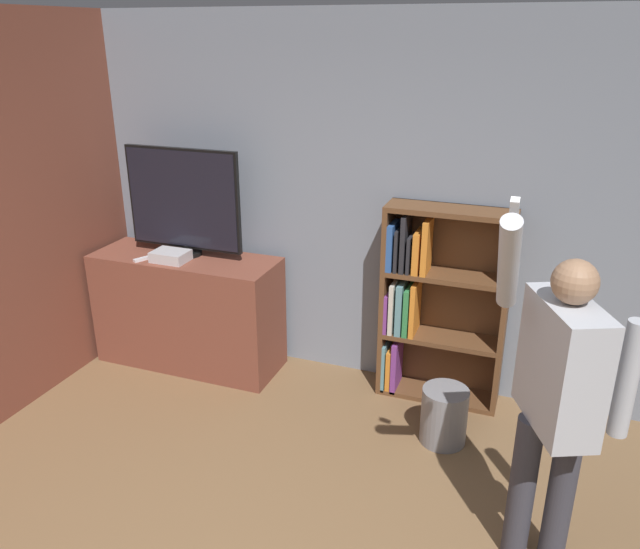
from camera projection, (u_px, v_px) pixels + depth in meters
wall_back at (388, 208)px, 4.49m from camera, size 6.57×0.09×2.70m
tv_ledge at (189, 310)px, 4.98m from camera, size 1.47×0.53×0.91m
television at (184, 202)px, 4.71m from camera, size 0.94×0.22×0.83m
game_console at (171, 256)px, 4.72m from camera, size 0.27×0.20×0.08m
remote_loose at (142, 259)px, 4.74m from camera, size 0.09×0.14×0.02m
bookshelf at (431, 303)px, 4.43m from camera, size 0.87×0.28×1.44m
person at (558, 390)px, 2.87m from camera, size 0.64×0.59×1.93m
waste_bin at (444, 415)px, 4.08m from camera, size 0.30×0.30×0.39m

